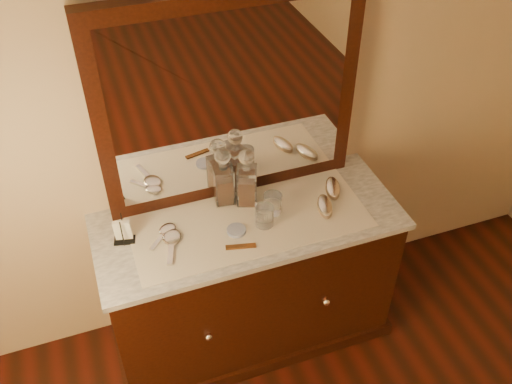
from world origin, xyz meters
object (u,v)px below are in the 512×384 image
(hand_mirror_outer, at_px, (166,232))
(mirror_frame, at_px, (230,101))
(brush_far, at_px, (333,188))
(decanter_right, at_px, (247,182))
(pin_dish, at_px, (236,230))
(comb, at_px, (241,246))
(brush_near, at_px, (325,206))
(dresser_cabinet, at_px, (249,281))
(decanter_left, at_px, (224,181))
(napkin_rack, at_px, (123,232))
(hand_mirror_inner, at_px, (172,240))

(hand_mirror_outer, bearing_deg, mirror_frame, 27.95)
(brush_far, relative_size, hand_mirror_outer, 1.03)
(decanter_right, xyz_separation_m, brush_far, (0.42, -0.08, -0.10))
(decanter_right, relative_size, hand_mirror_outer, 1.86)
(pin_dish, xyz_separation_m, comb, (-0.01, -0.10, -0.00))
(comb, distance_m, brush_near, 0.46)
(dresser_cabinet, relative_size, decanter_left, 4.61)
(pin_dish, height_order, brush_near, brush_near)
(dresser_cabinet, distance_m, hand_mirror_outer, 0.59)
(comb, xyz_separation_m, napkin_rack, (-0.48, 0.22, 0.05))
(dresser_cabinet, relative_size, napkin_rack, 9.94)
(napkin_rack, bearing_deg, brush_near, -7.33)
(brush_far, bearing_deg, dresser_cabinet, -174.23)
(brush_near, bearing_deg, decanter_right, 150.59)
(pin_dish, relative_size, decanter_right, 0.29)
(decanter_left, xyz_separation_m, brush_far, (0.52, -0.12, -0.10))
(brush_far, height_order, hand_mirror_inner, brush_far)
(mirror_frame, distance_m, comb, 0.64)
(dresser_cabinet, bearing_deg, decanter_right, 74.40)
(dresser_cabinet, distance_m, napkin_rack, 0.76)
(decanter_left, relative_size, hand_mirror_outer, 1.85)
(brush_near, height_order, brush_far, same)
(brush_far, bearing_deg, mirror_frame, 156.27)
(decanter_left, bearing_deg, decanter_right, -23.72)
(pin_dish, bearing_deg, hand_mirror_outer, 161.66)
(mirror_frame, bearing_deg, brush_far, -23.73)
(mirror_frame, distance_m, brush_far, 0.69)
(napkin_rack, height_order, hand_mirror_outer, napkin_rack)
(decanter_left, bearing_deg, brush_near, -28.13)
(pin_dish, bearing_deg, brush_near, -0.19)
(comb, xyz_separation_m, brush_far, (0.55, 0.21, 0.02))
(comb, xyz_separation_m, brush_near, (0.45, 0.10, 0.02))
(dresser_cabinet, height_order, hand_mirror_outer, hand_mirror_outer)
(dresser_cabinet, relative_size, hand_mirror_outer, 8.51)
(comb, xyz_separation_m, hand_mirror_inner, (-0.28, 0.14, 0.00))
(brush_near, relative_size, hand_mirror_inner, 0.74)
(dresser_cabinet, xyz_separation_m, hand_mirror_inner, (-0.37, -0.02, 0.45))
(brush_far, bearing_deg, hand_mirror_outer, -179.66)
(decanter_left, xyz_separation_m, hand_mirror_outer, (-0.32, -0.13, -0.11))
(comb, distance_m, decanter_right, 0.33)
(comb, height_order, hand_mirror_inner, hand_mirror_inner)
(decanter_left, relative_size, brush_near, 1.83)
(mirror_frame, height_order, decanter_right, mirror_frame)
(brush_near, relative_size, hand_mirror_outer, 1.01)
(comb, bearing_deg, brush_far, 33.72)
(pin_dish, height_order, comb, pin_dish)
(decanter_left, height_order, hand_mirror_inner, decanter_left)
(pin_dish, bearing_deg, brush_far, 11.22)
(decanter_left, distance_m, decanter_right, 0.11)
(mirror_frame, relative_size, decanter_left, 3.95)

